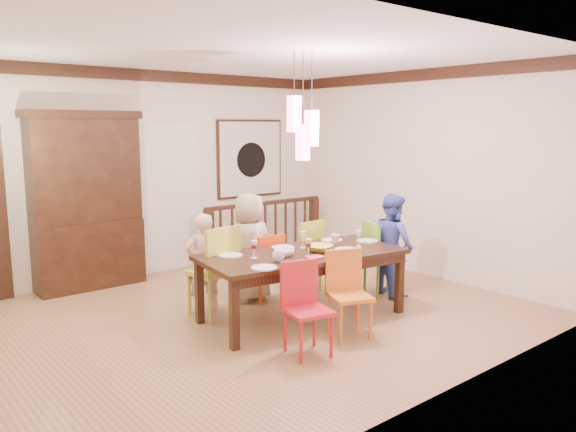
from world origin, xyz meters
TOP-DOWN VIEW (x-y plane):
  - floor at (0.00, 0.00)m, footprint 6.00×6.00m
  - ceiling at (0.00, 0.00)m, footprint 6.00×6.00m
  - wall_back at (0.00, 2.50)m, footprint 6.00×0.00m
  - wall_right at (3.00, 0.00)m, footprint 0.00×5.00m
  - crown_molding at (0.00, 0.00)m, footprint 6.00×5.00m
  - white_doorway at (0.35, 2.46)m, footprint 0.97×0.05m
  - painting at (1.80, 2.46)m, footprint 1.25×0.06m
  - pendant_cluster at (0.43, -0.42)m, footprint 0.27×0.21m
  - dining_table at (0.43, -0.42)m, footprint 2.37×1.33m
  - chair_far_left at (-0.29, 0.29)m, footprint 0.51×0.51m
  - chair_far_mid at (0.49, 0.36)m, footprint 0.41×0.41m
  - chair_far_right at (1.11, 0.38)m, footprint 0.45×0.45m
  - chair_near_left at (-0.20, -1.23)m, footprint 0.47×0.47m
  - chair_near_mid at (0.42, -1.17)m, footprint 0.52×0.52m
  - chair_end_right at (1.84, -0.38)m, footprint 0.54×0.54m
  - china_hutch at (-0.95, 2.30)m, footprint 1.47×0.46m
  - balustrade at (1.71, 1.95)m, footprint 2.16×0.12m
  - person_far_left at (-0.32, 0.46)m, footprint 0.45×0.32m
  - person_far_mid at (0.36, 0.48)m, footprint 0.69×0.49m
  - person_end_right at (1.90, -0.46)m, footprint 0.66×0.75m
  - serving_bowl at (0.61, -0.51)m, footprint 0.37×0.37m
  - small_bowl at (0.16, -0.44)m, footprint 0.25×0.25m
  - cup_left at (-0.04, -0.59)m, footprint 0.16×0.16m
  - cup_right at (1.05, -0.30)m, footprint 0.13×0.13m
  - plate_far_left at (-0.29, -0.07)m, footprint 0.26×0.26m
  - plate_far_mid at (0.40, -0.12)m, footprint 0.26×0.26m
  - plate_far_right at (1.12, -0.17)m, footprint 0.26×0.26m
  - plate_near_left at (-0.32, -0.72)m, footprint 0.26×0.26m
  - plate_near_mid at (0.87, -0.66)m, footprint 0.26×0.26m
  - plate_end_right at (1.42, -0.47)m, footprint 0.26×0.26m
  - wine_glass_a at (-0.15, -0.32)m, footprint 0.08×0.08m
  - wine_glass_b at (0.57, -0.26)m, footprint 0.08×0.08m
  - wine_glass_c at (0.35, -0.62)m, footprint 0.08×0.08m
  - wine_glass_d at (1.13, -0.61)m, footprint 0.08×0.08m
  - napkin at (0.36, -0.71)m, footprint 0.18×0.14m

SIDE VIEW (x-z plane):
  - floor at x=0.00m, z-range 0.00..0.00m
  - chair_far_mid at x=0.49m, z-range 0.06..0.90m
  - chair_near_left at x=-0.20m, z-range 0.06..0.93m
  - balustrade at x=1.71m, z-range 0.02..0.98m
  - chair_near_mid at x=0.42m, z-range 0.06..0.94m
  - chair_end_right at x=1.84m, z-range 0.07..1.00m
  - chair_far_right at x=1.11m, z-range 0.07..1.01m
  - person_far_left at x=-0.32m, z-range 0.00..1.15m
  - chair_far_left at x=-0.29m, z-range 0.08..1.11m
  - person_end_right at x=1.90m, z-range 0.00..1.29m
  - person_far_mid at x=0.36m, z-range 0.00..1.33m
  - dining_table at x=0.43m, z-range 0.30..1.05m
  - plate_far_left at x=-0.29m, z-range 0.75..0.76m
  - plate_far_mid at x=0.40m, z-range 0.75..0.76m
  - plate_far_right at x=1.12m, z-range 0.75..0.76m
  - plate_near_left at x=-0.32m, z-range 0.75..0.76m
  - plate_near_mid at x=0.87m, z-range 0.75..0.76m
  - plate_end_right at x=1.42m, z-range 0.75..0.76m
  - napkin at x=0.36m, z-range 0.75..0.76m
  - small_bowl at x=0.16m, z-range 0.75..0.82m
  - serving_bowl at x=0.61m, z-range 0.75..0.82m
  - cup_left at x=-0.04m, z-range 0.75..0.85m
  - cup_right at x=1.05m, z-range 0.75..0.85m
  - wine_glass_a at x=-0.15m, z-range 0.75..0.94m
  - wine_glass_b at x=0.57m, z-range 0.75..0.94m
  - wine_glass_c at x=0.35m, z-range 0.75..0.94m
  - wine_glass_d at x=1.13m, z-range 0.75..0.94m
  - white_doorway at x=0.35m, z-range -0.06..2.16m
  - china_hutch at x=-0.95m, z-range 0.00..2.32m
  - wall_back at x=0.00m, z-range -1.55..4.45m
  - wall_right at x=3.00m, z-range -1.05..3.95m
  - painting at x=1.80m, z-range 0.97..2.22m
  - pendant_cluster at x=0.43m, z-range 1.54..2.68m
  - crown_molding at x=0.00m, z-range 2.74..2.90m
  - ceiling at x=0.00m, z-range 2.90..2.90m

